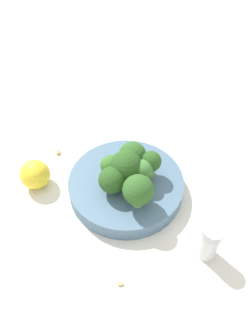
# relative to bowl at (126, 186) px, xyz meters

# --- Properties ---
(ground_plane) EXTENTS (3.00, 3.00, 0.00)m
(ground_plane) POSITION_rel_bowl_xyz_m (0.00, 0.00, -0.02)
(ground_plane) COLOR silver
(bowl) EXTENTS (0.22, 0.22, 0.03)m
(bowl) POSITION_rel_bowl_xyz_m (0.00, 0.00, 0.00)
(bowl) COLOR slate
(bowl) RESTS_ON ground_plane
(broccoli_floret_0) EXTENTS (0.05, 0.05, 0.06)m
(broccoli_floret_0) POSITION_rel_bowl_xyz_m (-0.03, -0.01, 0.05)
(broccoli_floret_0) COLOR #8EB770
(broccoli_floret_0) RESTS_ON bowl
(broccoli_floret_1) EXTENTS (0.06, 0.06, 0.07)m
(broccoli_floret_1) POSITION_rel_bowl_xyz_m (-0.00, 0.00, 0.05)
(broccoli_floret_1) COLOR #7A9E5B
(broccoli_floret_1) RESTS_ON bowl
(broccoli_floret_2) EXTENTS (0.04, 0.04, 0.06)m
(broccoli_floret_2) POSITION_rel_bowl_xyz_m (-0.04, 0.02, 0.05)
(broccoli_floret_2) COLOR #7A9E5B
(broccoli_floret_2) RESTS_ON bowl
(broccoli_floret_3) EXTENTS (0.05, 0.05, 0.07)m
(broccoli_floret_3) POSITION_rel_bowl_xyz_m (0.02, 0.05, 0.05)
(broccoli_floret_3) COLOR #8EB770
(broccoli_floret_3) RESTS_ON bowl
(broccoli_floret_4) EXTENTS (0.05, 0.05, 0.05)m
(broccoli_floret_4) POSITION_rel_bowl_xyz_m (0.03, 0.00, 0.05)
(broccoli_floret_4) COLOR #8EB770
(broccoli_floret_4) RESTS_ON bowl
(broccoli_floret_5) EXTENTS (0.04, 0.04, 0.05)m
(broccoli_floret_5) POSITION_rel_bowl_xyz_m (-0.02, 0.02, 0.05)
(broccoli_floret_5) COLOR #8EB770
(broccoli_floret_5) RESTS_ON bowl
(broccoli_floret_6) EXTENTS (0.04, 0.04, 0.05)m
(broccoli_floret_6) POSITION_rel_bowl_xyz_m (0.02, -0.02, 0.05)
(broccoli_floret_6) COLOR #8EB770
(broccoli_floret_6) RESTS_ON bowl
(pepper_shaker) EXTENTS (0.03, 0.03, 0.07)m
(pepper_shaker) POSITION_rel_bowl_xyz_m (-0.00, 0.19, 0.02)
(pepper_shaker) COLOR silver
(pepper_shaker) RESTS_ON ground_plane
(lemon_wedge) EXTENTS (0.06, 0.06, 0.06)m
(lemon_wedge) POSITION_rel_bowl_xyz_m (0.11, -0.14, 0.01)
(lemon_wedge) COLOR yellow
(lemon_wedge) RESTS_ON ground_plane
(almond_crumb_0) EXTENTS (0.01, 0.01, 0.01)m
(almond_crumb_0) POSITION_rel_bowl_xyz_m (0.03, -0.17, -0.01)
(almond_crumb_0) COLOR #AD7F4C
(almond_crumb_0) RESTS_ON ground_plane
(almond_crumb_1) EXTENTS (0.01, 0.01, 0.01)m
(almond_crumb_1) POSITION_rel_bowl_xyz_m (-0.06, 0.17, -0.01)
(almond_crumb_1) COLOR tan
(almond_crumb_1) RESTS_ON ground_plane
(almond_crumb_2) EXTENTS (0.01, 0.01, 0.01)m
(almond_crumb_2) POSITION_rel_bowl_xyz_m (0.14, 0.12, -0.01)
(almond_crumb_2) COLOR tan
(almond_crumb_2) RESTS_ON ground_plane
(almond_crumb_3) EXTENTS (0.01, 0.01, 0.01)m
(almond_crumb_3) POSITION_rel_bowl_xyz_m (-0.12, 0.01, -0.01)
(almond_crumb_3) COLOR olive
(almond_crumb_3) RESTS_ON ground_plane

